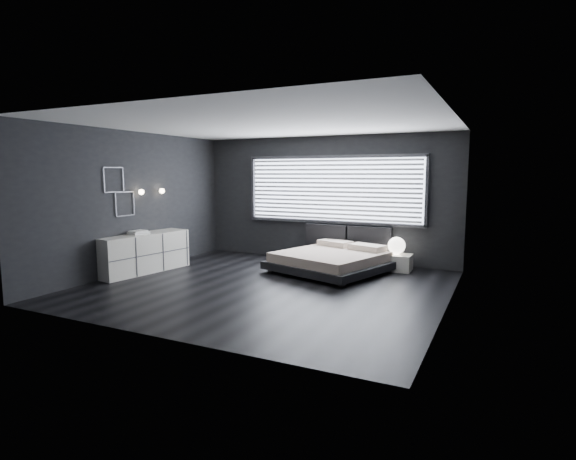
% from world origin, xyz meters
% --- Properties ---
extents(room, '(6.04, 6.00, 2.80)m').
position_xyz_m(room, '(0.00, 0.00, 1.40)').
color(room, black).
rests_on(room, ground).
extents(window, '(4.14, 0.09, 1.52)m').
position_xyz_m(window, '(0.20, 2.70, 1.61)').
color(window, white).
rests_on(window, ground).
extents(headboard, '(1.96, 0.16, 0.52)m').
position_xyz_m(headboard, '(0.59, 2.64, 0.57)').
color(headboard, black).
rests_on(headboard, ground).
extents(sconce_near, '(0.18, 0.11, 0.11)m').
position_xyz_m(sconce_near, '(-2.88, 0.05, 1.60)').
color(sconce_near, silver).
rests_on(sconce_near, ground).
extents(sconce_far, '(0.18, 0.11, 0.11)m').
position_xyz_m(sconce_far, '(-2.88, 0.65, 1.60)').
color(sconce_far, silver).
rests_on(sconce_far, ground).
extents(wall_art_upper, '(0.01, 0.48, 0.48)m').
position_xyz_m(wall_art_upper, '(-2.98, -0.55, 1.85)').
color(wall_art_upper, '#47474C').
rests_on(wall_art_upper, ground).
extents(wall_art_lower, '(0.01, 0.48, 0.48)m').
position_xyz_m(wall_art_lower, '(-2.98, -0.30, 1.38)').
color(wall_art_lower, '#47474C').
rests_on(wall_art_lower, ground).
extents(bed, '(2.50, 2.43, 0.52)m').
position_xyz_m(bed, '(0.60, 1.59, 0.24)').
color(bed, black).
rests_on(bed, ground).
extents(nightstand, '(0.58, 0.48, 0.33)m').
position_xyz_m(nightstand, '(1.77, 2.30, 0.17)').
color(nightstand, white).
rests_on(nightstand, ground).
extents(orb_lamp, '(0.35, 0.35, 0.35)m').
position_xyz_m(orb_lamp, '(1.74, 2.34, 0.51)').
color(orb_lamp, white).
rests_on(orb_lamp, nightstand).
extents(dresser, '(0.82, 2.00, 0.78)m').
position_xyz_m(dresser, '(-2.78, -0.07, 0.39)').
color(dresser, white).
rests_on(dresser, ground).
extents(book_stack, '(0.33, 0.39, 0.07)m').
position_xyz_m(book_stack, '(-2.80, -0.16, 0.81)').
color(book_stack, silver).
rests_on(book_stack, dresser).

